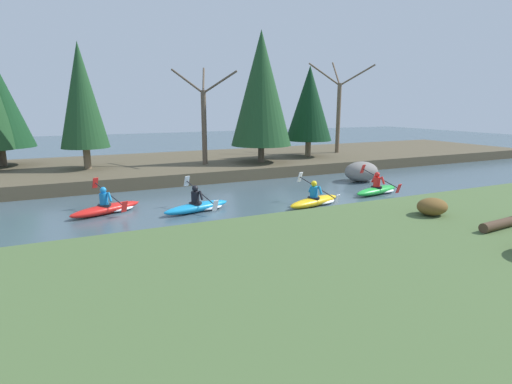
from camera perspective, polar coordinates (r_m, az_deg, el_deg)
The scene contains 15 objects.
ground_plane at distance 16.61m, azimuth 10.26°, elevation -1.42°, with size 90.00×90.00×0.00m, color #425660.
riverbank_near at distance 11.56m, azimuth 31.87°, elevation -6.92°, with size 44.00×7.77×0.89m.
riverbank_far at distance 25.66m, azimuth -3.30°, elevation 4.27°, with size 44.00×9.72×0.61m.
conifer_tree_mid_left at distance 22.61m, azimuth -23.66°, elevation 12.47°, with size 2.42×2.42×6.40m.
conifer_tree_centre at distance 23.36m, azimuth 0.76°, elevation 14.51°, with size 3.48×3.48×7.37m.
conifer_tree_mid_right at distance 26.23m, azimuth 7.62°, elevation 12.39°, with size 2.96×2.96×5.70m.
bare_tree_upstream at distance 22.63m, azimuth -7.44°, elevation 10.36°, with size 3.00×2.97×5.40m.
bare_tree_mid_upstream at distance 28.79m, azimuth 11.70°, elevation 11.46°, with size 3.48×3.44×6.31m.
shrub_clump_second at distance 12.09m, azimuth 23.87°, elevation -1.92°, with size 0.88×0.74×0.48m.
kayaker_lead at distance 18.66m, azimuth 17.10°, elevation 0.36°, with size 2.79×2.05×1.20m.
kayaker_middle at distance 15.98m, azimuth 8.60°, elevation -1.17°, with size 2.77×2.03×1.20m.
kayaker_trailing at distance 15.07m, azimuth -8.09°, elevation -1.98°, with size 2.77×2.04×1.20m.
kayaker_far_back at distance 15.63m, azimuth -20.28°, elevation -2.12°, with size 2.70×1.95×1.20m.
boulder_midstream at distance 21.42m, azimuth 14.81°, elevation 2.85°, with size 1.83×1.43×1.03m.
driftwood_log at distance 11.93m, azimuth 32.47°, elevation -3.58°, with size 2.26×0.44×0.44m.
Camera 1 is at (-9.39, -13.13, 3.88)m, focal length 28.00 mm.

